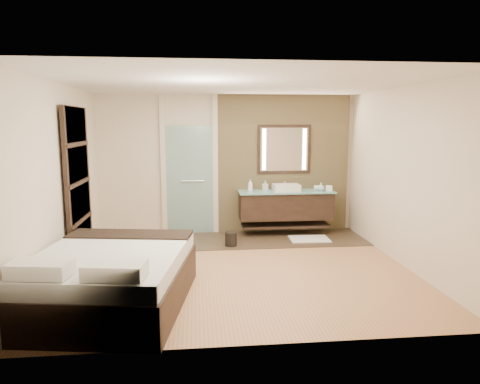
{
  "coord_description": "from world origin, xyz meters",
  "views": [
    {
      "loc": [
        -0.62,
        -6.11,
        2.14
      ],
      "look_at": [
        0.07,
        0.6,
        1.07
      ],
      "focal_mm": 32.0,
      "sensor_mm": 36.0,
      "label": 1
    }
  ],
  "objects": [
    {
      "name": "waste_bin",
      "position": [
        -0.03,
        1.19,
        0.13
      ],
      "size": [
        0.23,
        0.23,
        0.26
      ],
      "primitive_type": "cylinder",
      "rotation": [
        0.0,
        0.0,
        0.09
      ],
      "color": "black",
      "rests_on": "floor"
    },
    {
      "name": "tissue_box",
      "position": [
        1.92,
        1.81,
        0.92
      ],
      "size": [
        0.15,
        0.15,
        0.1
      ],
      "primitive_type": "cube",
      "rotation": [
        0.0,
        0.0,
        -0.3
      ],
      "color": "white",
      "rests_on": "vanity"
    },
    {
      "name": "bed",
      "position": [
        -1.65,
        -1.16,
        0.34
      ],
      "size": [
        2.01,
        2.36,
        0.82
      ],
      "rotation": [
        0.0,
        0.0,
        -0.16
      ],
      "color": "black",
      "rests_on": "floor"
    },
    {
      "name": "soap_bottle_b",
      "position": [
        0.71,
        2.03,
        0.96
      ],
      "size": [
        0.11,
        0.11,
        0.19
      ],
      "primitive_type": "imported",
      "rotation": [
        0.0,
        0.0,
        0.43
      ],
      "color": "#B2B2B2",
      "rests_on": "vanity"
    },
    {
      "name": "stone_wall",
      "position": [
        1.1,
        2.21,
        1.35
      ],
      "size": [
        2.6,
        0.08,
        2.7
      ],
      "primitive_type": "cube",
      "color": "tan",
      "rests_on": "floor"
    },
    {
      "name": "vanity",
      "position": [
        1.1,
        1.92,
        0.58
      ],
      "size": [
        1.85,
        0.55,
        0.88
      ],
      "color": "black",
      "rests_on": "stone_wall"
    },
    {
      "name": "frosted_door",
      "position": [
        -0.75,
        2.2,
        1.14
      ],
      "size": [
        1.1,
        0.12,
        2.7
      ],
      "color": "#BBECE7",
      "rests_on": "floor"
    },
    {
      "name": "shoji_partition",
      "position": [
        -2.43,
        0.6,
        1.21
      ],
      "size": [
        0.06,
        1.2,
        2.4
      ],
      "color": "black",
      "rests_on": "floor"
    },
    {
      "name": "soap_bottle_c",
      "position": [
        1.77,
        1.85,
        0.94
      ],
      "size": [
        0.16,
        0.16,
        0.16
      ],
      "primitive_type": "imported",
      "rotation": [
        0.0,
        0.0,
        0.35
      ],
      "color": "#ACD8CF",
      "rests_on": "vanity"
    },
    {
      "name": "floor",
      "position": [
        0.0,
        0.0,
        0.0
      ],
      "size": [
        5.0,
        5.0,
        0.0
      ],
      "primitive_type": "plane",
      "color": "#A36A44",
      "rests_on": "ground"
    },
    {
      "name": "soap_bottle_a",
      "position": [
        0.4,
        1.93,
        0.98
      ],
      "size": [
        0.11,
        0.11,
        0.23
      ],
      "primitive_type": "imported",
      "rotation": [
        0.0,
        0.0,
        0.24
      ],
      "color": "white",
      "rests_on": "vanity"
    },
    {
      "name": "bath_mat",
      "position": [
        1.46,
        1.46,
        0.02
      ],
      "size": [
        0.73,
        0.52,
        0.02
      ],
      "primitive_type": "cube",
      "rotation": [
        0.0,
        0.0,
        -0.03
      ],
      "color": "white",
      "rests_on": "floor"
    },
    {
      "name": "cup",
      "position": [
        1.71,
        1.94,
        0.91
      ],
      "size": [
        0.15,
        0.15,
        0.09
      ],
      "primitive_type": "imported",
      "rotation": [
        0.0,
        0.0,
        -0.36
      ],
      "color": "white",
      "rests_on": "vanity"
    },
    {
      "name": "tile_strip",
      "position": [
        0.6,
        1.6,
        0.01
      ],
      "size": [
        3.8,
        1.3,
        0.01
      ],
      "primitive_type": "cube",
      "color": "#3B2D20",
      "rests_on": "floor"
    },
    {
      "name": "mirror_unit",
      "position": [
        1.1,
        2.16,
        1.65
      ],
      "size": [
        1.06,
        0.04,
        0.96
      ],
      "color": "black",
      "rests_on": "stone_wall"
    }
  ]
}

